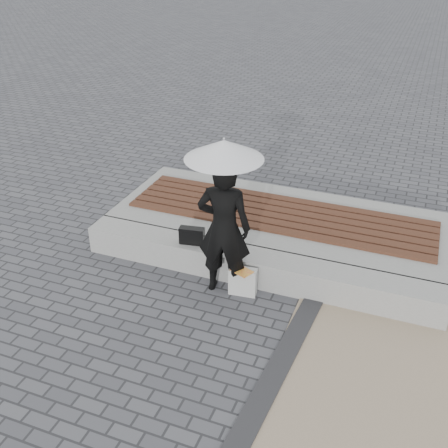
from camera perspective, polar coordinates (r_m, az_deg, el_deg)
The scene contains 10 objects.
ground at distance 6.33m, azimuth -1.48°, elevation -13.65°, with size 80.00×80.00×0.00m, color #4F4F54.
edging_band at distance 5.81m, azimuth 3.74°, elevation -18.49°, with size 0.25×5.20×0.04m, color #2D2D2F.
seating_ledge at distance 7.38m, azimuth 3.28°, elevation -4.54°, with size 5.00×0.45×0.40m, color #A5A49F.
timber_platform at distance 8.36m, azimuth 5.87°, elevation -0.22°, with size 5.00×2.00×0.40m, color gray.
timber_decking at distance 8.25m, azimuth 5.95°, elevation 1.10°, with size 4.60×1.20×0.04m, color #593021, non-canonical shape.
woman at distance 6.78m, azimuth 0.00°, elevation -0.45°, with size 0.68×0.45×1.88m, color black.
parasol at distance 6.32m, azimuth 0.00°, elevation 7.89°, with size 0.95×0.95×1.22m.
handbag at distance 7.45m, azimuth -3.41°, elevation -1.25°, with size 0.35×0.12×0.25m, color black.
canvas_tote at distance 7.11m, azimuth 2.02°, elevation -6.09°, with size 0.36×0.15×0.38m, color beige.
magazine at distance 6.96m, azimuth 1.91°, elevation -5.01°, with size 0.26×0.19×0.01m, color red.
Camera 1 is at (1.82, -4.24, 4.33)m, focal length 43.16 mm.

